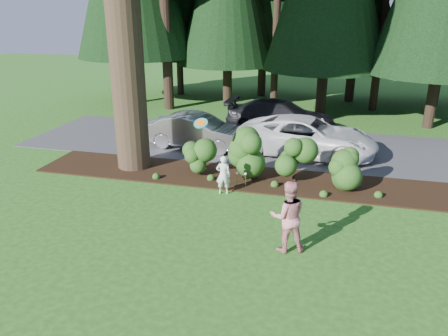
% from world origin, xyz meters
% --- Properties ---
extents(ground, '(80.00, 80.00, 0.00)m').
position_xyz_m(ground, '(0.00, 0.00, 0.00)').
color(ground, '#234D16').
rests_on(ground, ground).
extents(mulch_bed, '(16.00, 2.50, 0.05)m').
position_xyz_m(mulch_bed, '(0.00, 3.25, 0.03)').
color(mulch_bed, black).
rests_on(mulch_bed, ground).
extents(driveway, '(22.00, 6.00, 0.03)m').
position_xyz_m(driveway, '(0.00, 7.50, 0.01)').
color(driveway, '#38383A').
rests_on(driveway, ground).
extents(shrub_row, '(6.53, 1.60, 1.61)m').
position_xyz_m(shrub_row, '(0.77, 3.14, 0.81)').
color(shrub_row, '#224A16').
rests_on(shrub_row, ground).
extents(lily_cluster, '(0.69, 0.09, 0.57)m').
position_xyz_m(lily_cluster, '(-0.30, 2.40, 0.50)').
color(lily_cluster, '#224A16').
rests_on(lily_cluster, ground).
extents(car_silver_wagon, '(4.64, 2.02, 1.48)m').
position_xyz_m(car_silver_wagon, '(-2.94, 6.29, 0.77)').
color(car_silver_wagon, '#A9A9AE').
rests_on(car_silver_wagon, driveway).
extents(car_white_suv, '(5.95, 3.26, 1.58)m').
position_xyz_m(car_white_suv, '(1.75, 6.48, 0.82)').
color(car_white_suv, silver).
rests_on(car_white_suv, driveway).
extents(car_dark_suv, '(5.42, 2.30, 1.56)m').
position_xyz_m(car_dark_suv, '(0.25, 9.80, 0.81)').
color(car_dark_suv, black).
rests_on(car_dark_suv, driveway).
extents(child, '(0.54, 0.41, 1.33)m').
position_xyz_m(child, '(-0.62, 1.77, 0.66)').
color(child, white).
rests_on(child, ground).
extents(adult, '(1.09, 0.95, 1.89)m').
position_xyz_m(adult, '(1.83, -1.31, 0.95)').
color(adult, red).
rests_on(adult, ground).
extents(frisbee, '(0.48, 0.41, 0.28)m').
position_xyz_m(frisbee, '(-1.41, 1.92, 2.33)').
color(frisbee, teal).
rests_on(frisbee, ground).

